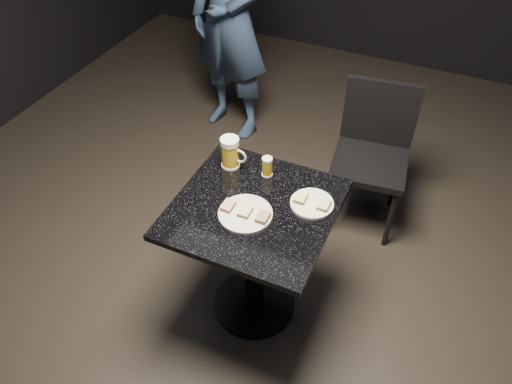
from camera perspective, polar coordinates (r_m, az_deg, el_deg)
floor at (r=2.78m, az=-0.17°, el=-12.69°), size 6.00×6.00×0.00m
plate_large at (r=2.16m, az=-1.22°, el=-2.52°), size 0.24×0.24×0.01m
plate_small at (r=2.22m, az=6.41°, el=-1.34°), size 0.19×0.19×0.01m
patron at (r=3.55m, az=-2.90°, el=19.28°), size 0.71×0.55×1.74m
table at (r=2.38m, az=-0.20°, el=-5.80°), size 0.70×0.70×0.75m
beer_mug at (r=2.36m, az=-2.92°, el=4.53°), size 0.13×0.09×0.16m
beer_tumbler at (r=2.33m, az=1.28°, el=2.93°), size 0.05×0.05×0.10m
chair at (r=2.99m, az=13.21°, el=4.81°), size 0.47×0.47×0.88m
canapes_on_plate_large at (r=2.15m, az=-1.23°, el=-2.21°), size 0.22×0.07×0.02m
canapes_on_plate_small at (r=2.21m, az=6.44°, el=-1.03°), size 0.16×0.07×0.02m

